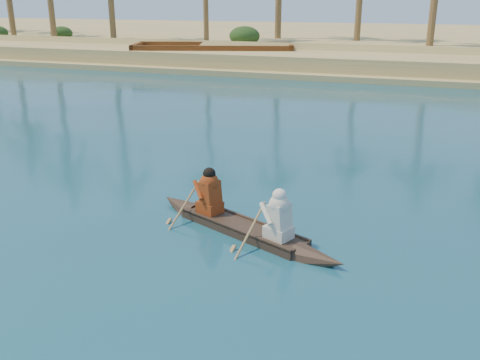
% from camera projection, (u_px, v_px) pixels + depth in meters
% --- Properties ---
extents(ground, '(160.00, 160.00, 0.00)m').
position_uv_depth(ground, '(14.00, 190.00, 14.25)').
color(ground, '#0B2E48').
rests_on(ground, ground).
extents(sandy_embankment, '(150.00, 51.00, 1.50)m').
position_uv_depth(sandy_embankment, '(332.00, 41.00, 55.90)').
color(sandy_embankment, tan).
rests_on(sandy_embankment, ground).
extents(shrub_cluster, '(100.00, 6.00, 2.40)m').
position_uv_depth(shrub_cluster, '(297.00, 47.00, 41.96)').
color(shrub_cluster, '#1F3D16').
rests_on(shrub_cluster, ground).
extents(canoe, '(5.09, 2.77, 1.45)m').
position_uv_depth(canoe, '(242.00, 220.00, 11.62)').
color(canoe, '#36261D').
rests_on(canoe, ground).
extents(barge_mid, '(12.33, 7.19, 1.95)m').
position_uv_depth(barge_mid, '(213.00, 57.00, 39.76)').
color(barge_mid, brown).
rests_on(barge_mid, ground).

